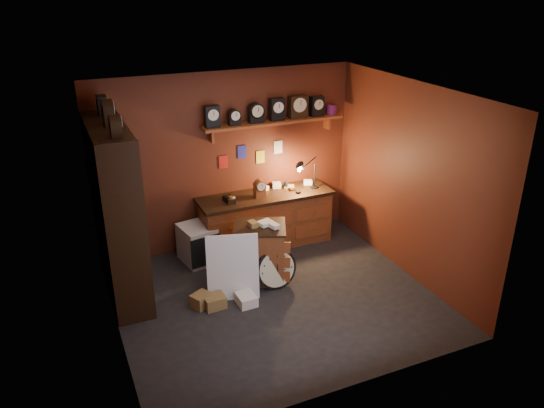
{
  "coord_description": "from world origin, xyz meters",
  "views": [
    {
      "loc": [
        -2.41,
        -5.42,
        3.93
      ],
      "look_at": [
        0.11,
        0.35,
        1.2
      ],
      "focal_mm": 35.0,
      "sensor_mm": 36.0,
      "label": 1
    }
  ],
  "objects_px": {
    "shelving_unit": "(114,206)",
    "big_round_clock": "(276,269)",
    "low_cabinet": "(260,250)",
    "workbench": "(266,217)"
  },
  "relations": [
    {
      "from": "workbench",
      "to": "low_cabinet",
      "type": "relative_size",
      "value": 2.33
    },
    {
      "from": "low_cabinet",
      "to": "big_round_clock",
      "type": "distance_m",
      "value": 0.36
    },
    {
      "from": "shelving_unit",
      "to": "big_round_clock",
      "type": "height_order",
      "value": "shelving_unit"
    },
    {
      "from": "low_cabinet",
      "to": "big_round_clock",
      "type": "relative_size",
      "value": 1.56
    },
    {
      "from": "shelving_unit",
      "to": "big_round_clock",
      "type": "distance_m",
      "value": 2.27
    },
    {
      "from": "low_cabinet",
      "to": "shelving_unit",
      "type": "bearing_deg",
      "value": -169.37
    },
    {
      "from": "shelving_unit",
      "to": "workbench",
      "type": "height_order",
      "value": "shelving_unit"
    },
    {
      "from": "shelving_unit",
      "to": "low_cabinet",
      "type": "height_order",
      "value": "shelving_unit"
    },
    {
      "from": "workbench",
      "to": "low_cabinet",
      "type": "distance_m",
      "value": 1.02
    },
    {
      "from": "shelving_unit",
      "to": "workbench",
      "type": "xyz_separation_m",
      "value": [
        2.28,
        0.49,
        -0.78
      ]
    }
  ]
}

